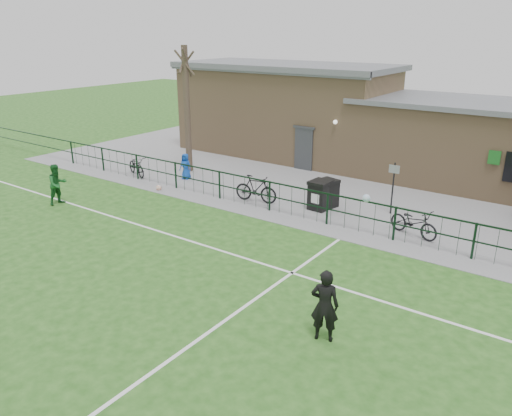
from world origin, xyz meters
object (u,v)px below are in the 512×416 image
Objects in this scene: bicycle_e at (414,222)px; ball_ground at (159,188)px; wheelie_bin_right at (320,196)px; wheelie_bin_left at (327,194)px; bicycle_c at (137,166)px; spectator_child at (186,166)px; bicycle_d at (256,189)px; bare_tree at (187,111)px; outfield_player at (58,184)px; sign_post at (393,189)px.

bicycle_e is 7.65× the size of ball_ground.
wheelie_bin_left is at bearing 80.63° from wheelie_bin_right.
bicycle_c is (-9.57, -1.28, -0.04)m from wheelie_bin_left.
ball_ground is (0.24, -1.99, -0.51)m from spectator_child.
ball_ground is (-4.40, -1.18, -0.45)m from bicycle_d.
bicycle_d is 1.52× the size of spectator_child.
bare_tree is 12.29m from bicycle_e.
bicycle_c is 2.77m from ball_ground.
bare_tree is 4.41m from ball_ground.
wheelie_bin_right reaches higher than bicycle_c.
outfield_player reaches higher than spectator_child.
wheelie_bin_right reaches higher than ball_ground.
bare_tree is 10.66m from sign_post.
ball_ground is at bearing -95.08° from spectator_child.
wheelie_bin_right is 2.65m from bicycle_d.
bicycle_d reaches higher than bicycle_e.
outfield_player reaches higher than wheelie_bin_right.
sign_post is at bearing 28.09° from wheelie_bin_right.
bare_tree is at bearing -5.45° from outfield_player.
bicycle_d is 1.12× the size of outfield_player.
bicycle_c is 7.52× the size of ball_ground.
bicycle_c is at bearing -170.33° from sign_post.
wheelie_bin_right is at bearing -155.42° from sign_post.
bare_tree is 3.00× the size of sign_post.
wheelie_bin_left is 0.63× the size of outfield_player.
bare_tree is 5.83× the size of wheelie_bin_left.
spectator_child reaches higher than wheelie_bin_right.
bare_tree is at bearing -13.38° from bicycle_c.
wheelie_bin_right is (-0.08, -0.37, 0.02)m from wheelie_bin_left.
sign_post is 9.92m from ball_ground.
ball_ground is (-10.82, -1.42, -0.38)m from bicycle_e.
ball_ground is at bearing 96.23° from bicycle_d.
sign_post is at bearing -5.48° from spectator_child.
bicycle_d is (-2.54, -0.76, 0.02)m from wheelie_bin_right.
outfield_player is at bearing -151.82° from bicycle_c.
bare_tree is 6.31m from bicycle_d.
outfield_player is (-12.80, -5.00, 0.32)m from bicycle_e.
bicycle_d is 7.68× the size of ball_ground.
wheelie_bin_left is 7.26m from spectator_child.
spectator_child is 5.07× the size of ball_ground.
wheelie_bin_right is 0.53× the size of sign_post.
bicycle_d is 6.43m from bicycle_e.
outfield_player is (0.57, -4.61, 0.33)m from bicycle_c.
ball_ground is (-9.39, -3.07, -0.90)m from sign_post.
bicycle_e reaches higher than bicycle_c.
spectator_child is at bearing -173.62° from sign_post.
bicycle_c is (-1.47, -2.13, -2.51)m from bare_tree.
outfield_player is at bearing 117.93° from bicycle_d.
wheelie_bin_right is at bearing -56.10° from outfield_player.
wheelie_bin_left is 2.85m from bicycle_d.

